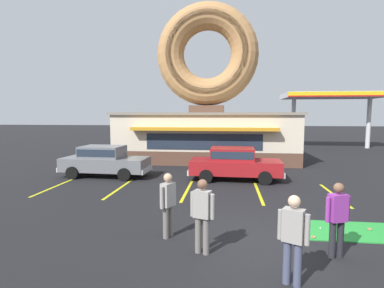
# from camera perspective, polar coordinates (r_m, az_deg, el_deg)

# --- Properties ---
(ground_plane) EXTENTS (160.00, 160.00, 0.00)m
(ground_plane) POSITION_cam_1_polar(r_m,az_deg,el_deg) (8.12, 12.96, -17.97)
(ground_plane) COLOR black
(donut_shop_building) EXTENTS (12.30, 6.75, 10.96)m
(donut_shop_building) POSITION_cam_1_polar(r_m,az_deg,el_deg) (21.40, 2.86, 6.99)
(donut_shop_building) COLOR brown
(donut_shop_building) RESTS_ON ground
(putting_mat) EXTENTS (3.47, 1.49, 0.03)m
(putting_mat) POSITION_cam_1_polar(r_m,az_deg,el_deg) (9.71, 28.50, -14.42)
(putting_mat) COLOR green
(putting_mat) RESTS_ON ground
(mini_donut_near_left) EXTENTS (0.13, 0.13, 0.04)m
(mini_donut_near_left) POSITION_cam_1_polar(r_m,az_deg,el_deg) (10.01, 26.61, -13.53)
(mini_donut_near_left) COLOR #D8667F
(mini_donut_near_left) RESTS_ON putting_mat
(mini_donut_near_right) EXTENTS (0.13, 0.13, 0.04)m
(mini_donut_near_right) POSITION_cam_1_polar(r_m,az_deg,el_deg) (8.78, 22.09, -16.07)
(mini_donut_near_right) COLOR #A5724C
(mini_donut_near_right) RESTS_ON putting_mat
(mini_donut_mid_centre) EXTENTS (0.13, 0.13, 0.04)m
(mini_donut_mid_centre) POSITION_cam_1_polar(r_m,az_deg,el_deg) (10.00, 30.74, -13.75)
(mini_donut_mid_centre) COLOR #A5724C
(mini_donut_mid_centre) RESTS_ON putting_mat
(golf_ball) EXTENTS (0.04, 0.04, 0.04)m
(golf_ball) POSITION_cam_1_polar(r_m,az_deg,el_deg) (9.45, 23.26, -14.51)
(golf_ball) COLOR white
(golf_ball) RESTS_ON putting_mat
(car_grey) EXTENTS (4.62, 2.10, 1.60)m
(car_grey) POSITION_cam_1_polar(r_m,az_deg,el_deg) (16.28, -16.33, -2.92)
(car_grey) COLOR slate
(car_grey) RESTS_ON ground
(car_red) EXTENTS (4.60, 2.07, 1.60)m
(car_red) POSITION_cam_1_polar(r_m,az_deg,el_deg) (14.94, 8.04, -3.50)
(car_red) COLOR maroon
(car_red) RESTS_ON ground
(pedestrian_blue_sweater_man) EXTENTS (0.39, 0.54, 1.71)m
(pedestrian_blue_sweater_man) POSITION_cam_1_polar(r_m,az_deg,el_deg) (8.01, -4.58, -10.92)
(pedestrian_blue_sweater_man) COLOR slate
(pedestrian_blue_sweater_man) RESTS_ON ground
(pedestrian_hooded_kid) EXTENTS (0.57, 0.35, 1.76)m
(pedestrian_hooded_kid) POSITION_cam_1_polar(r_m,az_deg,el_deg) (7.09, 1.96, -12.88)
(pedestrian_hooded_kid) COLOR slate
(pedestrian_hooded_kid) RESTS_ON ground
(pedestrian_leather_jacket_man) EXTENTS (0.54, 0.39, 1.75)m
(pedestrian_leather_jacket_man) POSITION_cam_1_polar(r_m,az_deg,el_deg) (6.16, 18.71, -16.18)
(pedestrian_leather_jacket_man) COLOR #474C66
(pedestrian_leather_jacket_man) RESTS_ON ground
(pedestrian_clipboard_woman) EXTENTS (0.57, 0.35, 1.72)m
(pedestrian_clipboard_woman) POSITION_cam_1_polar(r_m,az_deg,el_deg) (7.64, 25.96, -12.27)
(pedestrian_clipboard_woman) COLOR #232328
(pedestrian_clipboard_woman) RESTS_ON ground
(trash_bin) EXTENTS (0.57, 0.57, 0.97)m
(trash_bin) POSITION_cam_1_polar(r_m,az_deg,el_deg) (20.43, -15.20, -2.24)
(trash_bin) COLOR #232833
(trash_bin) RESTS_ON ground
(gas_station_canopy) EXTENTS (9.00, 4.46, 5.30)m
(gas_station_canopy) POSITION_cam_1_polar(r_m,az_deg,el_deg) (32.09, 25.05, 8.03)
(gas_station_canopy) COLOR silver
(gas_station_canopy) RESTS_ON ground
(parking_stripe_far_left) EXTENTS (0.12, 3.60, 0.01)m
(parking_stripe_far_left) POSITION_cam_1_polar(r_m,az_deg,el_deg) (14.94, -24.60, -7.37)
(parking_stripe_far_left) COLOR yellow
(parking_stripe_far_left) RESTS_ON ground
(parking_stripe_left) EXTENTS (0.12, 3.60, 0.01)m
(parking_stripe_left) POSITION_cam_1_polar(r_m,az_deg,el_deg) (13.64, -13.67, -8.22)
(parking_stripe_left) COLOR yellow
(parking_stripe_left) RESTS_ON ground
(parking_stripe_mid_left) EXTENTS (0.12, 3.60, 0.01)m
(parking_stripe_mid_left) POSITION_cam_1_polar(r_m,az_deg,el_deg) (12.92, -0.95, -8.83)
(parking_stripe_mid_left) COLOR yellow
(parking_stripe_mid_left) RESTS_ON ground
(parking_stripe_centre) EXTENTS (0.12, 3.60, 0.01)m
(parking_stripe_centre) POSITION_cam_1_polar(r_m,az_deg,el_deg) (12.88, 12.57, -9.02)
(parking_stripe_centre) COLOR yellow
(parking_stripe_centre) RESTS_ON ground
(parking_stripe_mid_right) EXTENTS (0.12, 3.60, 0.01)m
(parking_stripe_mid_right) POSITION_cam_1_polar(r_m,az_deg,el_deg) (13.52, 25.47, -8.74)
(parking_stripe_mid_right) COLOR yellow
(parking_stripe_mid_right) RESTS_ON ground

